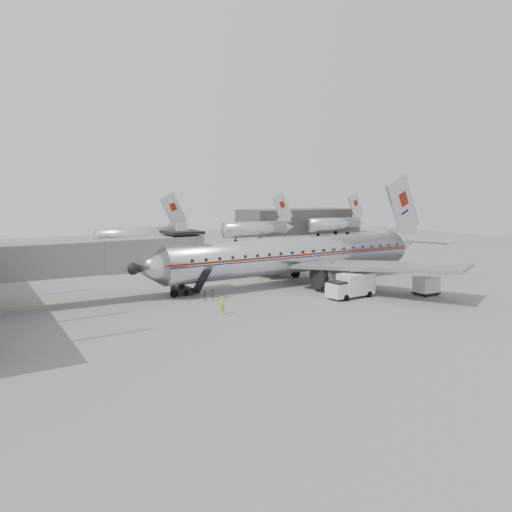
{
  "coord_description": "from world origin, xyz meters",
  "views": [
    {
      "loc": [
        -27.84,
        -42.67,
        10.16
      ],
      "look_at": [
        -0.22,
        4.29,
        3.2
      ],
      "focal_mm": 35.0,
      "sensor_mm": 36.0,
      "label": 1
    }
  ],
  "objects_px": {
    "service_van": "(351,285)",
    "baggage_cart_navy": "(351,282)",
    "airliner": "(301,255)",
    "ramp_worker": "(222,305)",
    "baggage_cart_white": "(426,285)"
  },
  "relations": [
    {
      "from": "airliner",
      "to": "baggage_cart_navy",
      "type": "height_order",
      "value": "airliner"
    },
    {
      "from": "baggage_cart_white",
      "to": "airliner",
      "type": "bearing_deg",
      "value": 119.86
    },
    {
      "from": "airliner",
      "to": "baggage_cart_white",
      "type": "height_order",
      "value": "airliner"
    },
    {
      "from": "service_van",
      "to": "baggage_cart_white",
      "type": "height_order",
      "value": "service_van"
    },
    {
      "from": "airliner",
      "to": "baggage_cart_navy",
      "type": "distance_m",
      "value": 7.0
    },
    {
      "from": "baggage_cart_navy",
      "to": "ramp_worker",
      "type": "distance_m",
      "value": 16.78
    },
    {
      "from": "baggage_cart_navy",
      "to": "airliner",
      "type": "bearing_deg",
      "value": 107.97
    },
    {
      "from": "baggage_cart_navy",
      "to": "ramp_worker",
      "type": "xyz_separation_m",
      "value": [
        -16.55,
        -2.75,
        -0.05
      ]
    },
    {
      "from": "airliner",
      "to": "baggage_cart_navy",
      "type": "xyz_separation_m",
      "value": [
        2.04,
        -6.28,
        -2.33
      ]
    },
    {
      "from": "service_van",
      "to": "baggage_cart_navy",
      "type": "height_order",
      "value": "service_van"
    },
    {
      "from": "baggage_cart_navy",
      "to": "baggage_cart_white",
      "type": "height_order",
      "value": "baggage_cart_white"
    },
    {
      "from": "service_van",
      "to": "baggage_cart_navy",
      "type": "xyz_separation_m",
      "value": [
        2.81,
        3.11,
        -0.38
      ]
    },
    {
      "from": "airliner",
      "to": "service_van",
      "type": "bearing_deg",
      "value": -96.95
    },
    {
      "from": "service_van",
      "to": "ramp_worker",
      "type": "distance_m",
      "value": 13.75
    },
    {
      "from": "service_van",
      "to": "baggage_cart_navy",
      "type": "distance_m",
      "value": 4.21
    }
  ]
}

